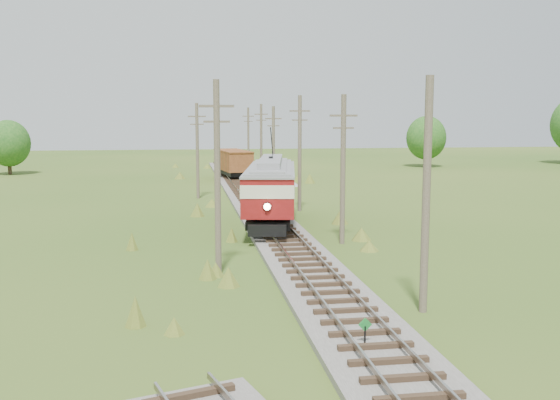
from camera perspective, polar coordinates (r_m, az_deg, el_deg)
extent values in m
plane|color=#2C5519|center=(19.07, 9.67, -15.00)|extent=(260.00, 260.00, 0.00)
cube|color=#605B54|center=(51.50, -2.32, -0.46)|extent=(3.60, 96.00, 0.25)
cube|color=#726659|center=(51.38, -3.12, -0.08)|extent=(0.08, 96.00, 0.17)
cube|color=#726659|center=(51.54, -1.53, -0.05)|extent=(0.08, 96.00, 0.17)
cube|color=#2D2116|center=(51.47, -2.32, -0.24)|extent=(2.40, 96.00, 0.16)
cylinder|color=black|center=(20.20, 7.77, -12.43)|extent=(0.06, 0.06, 0.80)
cube|color=#1B7C2E|center=(20.05, 7.79, -11.22)|extent=(0.45, 0.03, 0.45)
cube|color=black|center=(41.84, -0.83, -1.03)|extent=(4.60, 12.30, 0.49)
cube|color=maroon|center=(41.69, -0.84, 0.45)|extent=(5.23, 13.41, 1.20)
cube|color=#EFE8C3|center=(41.58, -0.84, 1.79)|extent=(5.27, 13.48, 0.76)
cube|color=black|center=(41.58, -0.84, 1.79)|extent=(5.20, 12.90, 0.60)
cube|color=maroon|center=(41.53, -0.84, 2.54)|extent=(5.23, 13.41, 0.33)
cube|color=gray|center=(41.50, -0.84, 3.03)|extent=(5.31, 13.55, 0.41)
cube|color=gray|center=(41.47, -0.84, 3.54)|extent=(3.02, 9.90, 0.44)
sphere|color=#FFF2BF|center=(35.11, -1.19, -0.61)|extent=(0.39, 0.39, 0.39)
cylinder|color=black|center=(43.37, -0.76, 5.35)|extent=(0.93, 5.01, 2.10)
cylinder|color=black|center=(37.01, -2.35, -2.25)|extent=(0.28, 0.88, 0.87)
cylinder|color=black|center=(36.95, 0.19, -2.26)|extent=(0.28, 0.88, 0.87)
cylinder|color=black|center=(46.77, -1.64, -0.19)|extent=(0.28, 0.88, 0.87)
cylinder|color=black|center=(46.73, 0.36, -0.20)|extent=(0.28, 0.88, 0.87)
cube|color=black|center=(73.86, -4.31, 2.58)|extent=(3.37, 8.07, 0.54)
cube|color=brown|center=(73.75, -4.32, 3.63)|extent=(4.06, 9.01, 2.17)
cube|color=brown|center=(73.69, -4.33, 4.52)|extent=(4.14, 9.19, 0.13)
cylinder|color=black|center=(71.14, -4.48, 2.43)|extent=(0.26, 0.88, 0.87)
cylinder|color=black|center=(71.51, -3.21, 2.47)|extent=(0.26, 0.88, 0.87)
cylinder|color=black|center=(76.22, -5.34, 2.76)|extent=(0.26, 0.88, 0.87)
cylinder|color=black|center=(76.57, -4.15, 2.80)|extent=(0.26, 0.88, 0.87)
cone|color=gray|center=(67.78, 0.07, 1.92)|extent=(3.51, 3.51, 1.32)
cone|color=gray|center=(66.88, 0.96, 1.61)|extent=(1.97, 1.97, 0.77)
cylinder|color=brown|center=(23.58, 13.23, 0.33)|extent=(0.30, 0.30, 8.80)
cylinder|color=brown|center=(35.96, 5.77, 2.74)|extent=(0.30, 0.30, 8.60)
cube|color=brown|center=(35.83, 5.84, 7.69)|extent=(1.60, 0.12, 0.12)
cube|color=brown|center=(35.84, 5.82, 6.57)|extent=(1.20, 0.10, 0.10)
cylinder|color=brown|center=(48.59, 1.81, 4.25)|extent=(0.30, 0.30, 9.00)
cube|color=brown|center=(48.51, 1.83, 8.14)|extent=(1.60, 0.12, 0.12)
cube|color=brown|center=(48.51, 1.83, 7.31)|extent=(1.20, 0.10, 0.10)
cylinder|color=brown|center=(61.38, -0.60, 4.65)|extent=(0.30, 0.30, 8.40)
cube|color=brown|center=(61.30, -0.61, 7.45)|extent=(1.60, 0.12, 0.12)
cube|color=brown|center=(61.31, -0.61, 6.80)|extent=(1.20, 0.10, 0.10)
cylinder|color=brown|center=(74.30, -1.73, 5.34)|extent=(0.30, 0.30, 8.90)
cube|color=brown|center=(74.25, -1.74, 7.85)|extent=(1.60, 0.12, 0.12)
cube|color=brown|center=(74.24, -1.74, 7.31)|extent=(1.20, 0.10, 0.10)
cylinder|color=brown|center=(87.19, -2.91, 5.59)|extent=(0.30, 0.30, 8.70)
cube|color=brown|center=(87.14, -2.93, 7.66)|extent=(1.60, 0.12, 0.12)
cube|color=brown|center=(87.14, -2.92, 7.20)|extent=(1.20, 0.10, 0.10)
cylinder|color=brown|center=(28.86, -5.74, 1.97)|extent=(0.30, 0.30, 9.00)
cube|color=brown|center=(28.73, -5.83, 8.54)|extent=(1.60, 0.12, 0.12)
cube|color=brown|center=(28.72, -5.81, 7.14)|extent=(1.20, 0.10, 0.10)
cylinder|color=brown|center=(56.77, -7.56, 4.45)|extent=(0.30, 0.30, 8.60)
cube|color=brown|center=(56.70, -7.62, 7.58)|extent=(1.60, 0.12, 0.12)
cube|color=brown|center=(56.70, -7.60, 6.88)|extent=(1.20, 0.10, 0.10)
cylinder|color=#38281C|center=(87.78, -23.49, 2.91)|extent=(0.50, 0.50, 2.34)
ellipsoid|color=#174E18|center=(87.63, -23.58, 4.77)|extent=(5.46, 5.46, 6.01)
cylinder|color=#38281C|center=(95.79, 13.17, 3.72)|extent=(0.50, 0.50, 2.52)
ellipsoid|color=#174E18|center=(95.65, 13.22, 5.56)|extent=(5.88, 5.88, 6.47)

